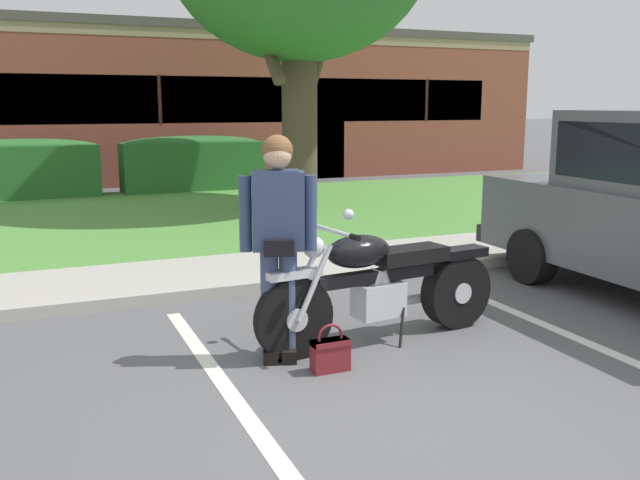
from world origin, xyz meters
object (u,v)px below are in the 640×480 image
at_px(motorcycle, 390,283).
at_px(rider_person, 278,232).
at_px(hedge_left, 19,168).
at_px(brick_building, 130,103).
at_px(hedge_center_left, 192,163).
at_px(handbag, 330,352).

height_order(motorcycle, rider_person, rider_person).
xyz_separation_m(hedge_left, brick_building, (3.16, 5.81, 1.29)).
bearing_deg(rider_person, hedge_center_left, 79.60).
bearing_deg(brick_building, motorcycle, -92.08).
height_order(motorcycle, hedge_left, hedge_left).
distance_m(motorcycle, hedge_center_left, 10.56).
bearing_deg(motorcycle, hedge_center_left, 84.83).
relative_size(hedge_center_left, brick_building, 0.14).
bearing_deg(brick_building, hedge_left, -118.52).
height_order(hedge_center_left, brick_building, brick_building).
bearing_deg(motorcycle, handbag, -148.58).
xyz_separation_m(hedge_left, hedge_center_left, (3.51, 0.00, -0.00)).
relative_size(motorcycle, brick_building, 0.10).
height_order(rider_person, handbag, rider_person).
xyz_separation_m(handbag, brick_building, (1.33, 16.77, 1.79)).
bearing_deg(hedge_center_left, handbag, -98.76).
bearing_deg(brick_building, rider_person, -95.52).
relative_size(rider_person, brick_building, 0.08).
bearing_deg(brick_building, hedge_center_left, -86.48).
height_order(rider_person, brick_building, brick_building).
relative_size(hedge_left, hedge_center_left, 1.00).
bearing_deg(hedge_left, handbag, -80.55).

